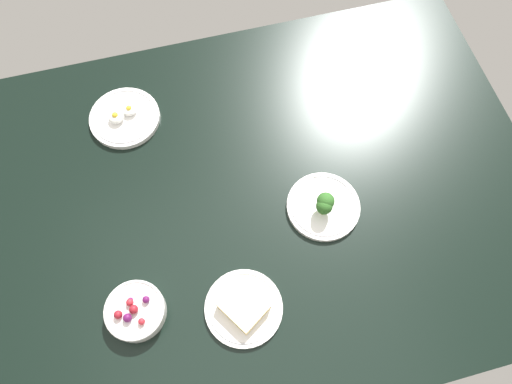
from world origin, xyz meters
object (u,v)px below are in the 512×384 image
(plate_broccoli, at_px, (324,206))
(plate_eggs, at_px, (124,117))
(plate_sandwich, at_px, (244,308))
(bowl_berries, at_px, (135,311))

(plate_broccoli, relative_size, plate_eggs, 0.96)
(plate_eggs, xyz_separation_m, plate_sandwich, (0.20, -0.62, 0.00))
(bowl_berries, height_order, plate_eggs, bowl_berries)
(plate_broccoli, distance_m, plate_sandwich, 0.34)
(plate_sandwich, bearing_deg, bowl_berries, 167.70)
(bowl_berries, height_order, plate_sandwich, bowl_berries)
(bowl_berries, distance_m, plate_eggs, 0.56)
(plate_broccoli, relative_size, plate_sandwich, 1.02)
(plate_broccoli, bearing_deg, plate_sandwich, -142.82)
(plate_sandwich, bearing_deg, plate_broccoli, 37.18)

